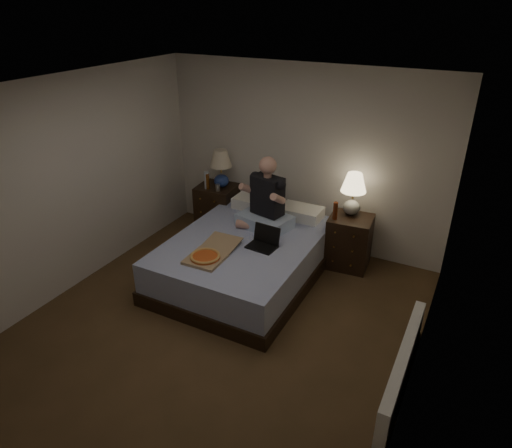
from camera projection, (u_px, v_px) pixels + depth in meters
The scene contains 19 objects.
floor at pixel (218, 326), 4.98m from camera, with size 4.00×4.50×0.00m, color brown.
ceiling at pixel (207, 92), 3.85m from camera, with size 4.00×4.50×0.00m, color white.
wall_back at pixel (302, 158), 6.19m from camera, with size 4.00×2.50×0.00m, color silver.
wall_front at pixel (3, 379), 2.63m from camera, with size 4.00×2.50×0.00m, color silver.
wall_left at pixel (66, 188), 5.24m from camera, with size 4.50×2.50×0.00m, color silver.
wall_right at pixel (428, 277), 3.58m from camera, with size 4.50×2.50×0.00m, color silver.
bed at pixel (245, 258), 5.73m from camera, with size 1.65×2.20×0.55m, color #6174C2.
nightstand_left at pixel (217, 208), 6.88m from camera, with size 0.55×0.50×0.72m, color black.
nightstand_right at pixel (349, 242), 5.96m from camera, with size 0.54×0.48×0.70m, color black.
lamp_left at pixel (221, 169), 6.57m from camera, with size 0.32×0.32×0.56m, color navy, non-canonical shape.
lamp_right at pixel (353, 194), 5.77m from camera, with size 0.32×0.32×0.56m, color gray, non-canonical shape.
water_bottle at pixel (207, 180), 6.58m from camera, with size 0.07×0.07×0.25m, color #B4BDCA.
soda_can at pixel (218, 188), 6.53m from camera, with size 0.07×0.07×0.10m, color #A5A5A1.
beer_bottle_left at pixel (207, 181), 6.58m from camera, with size 0.06×0.06×0.23m, color #582F0C.
beer_bottle_right at pixel (335, 211), 5.72m from camera, with size 0.06×0.06×0.23m, color #5A220C.
person at pixel (265, 193), 5.70m from camera, with size 0.66×0.52×0.93m, color black, non-canonical shape.
laptop at pixel (262, 239), 5.36m from camera, with size 0.34×0.28×0.24m, color black, non-canonical shape.
pizza_box at pixel (205, 257), 5.14m from camera, with size 0.40×0.76×0.08m, color tan, non-canonical shape.
radiator at pixel (402, 366), 4.16m from camera, with size 0.10×1.60×0.40m, color white.
Camera 1 is at (2.20, -3.30, 3.24)m, focal length 32.00 mm.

